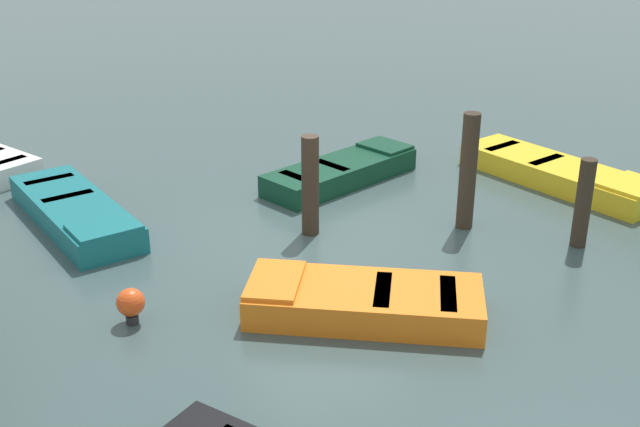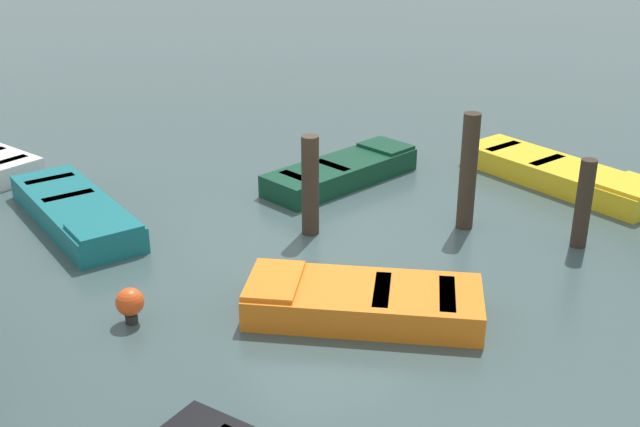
# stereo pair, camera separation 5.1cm
# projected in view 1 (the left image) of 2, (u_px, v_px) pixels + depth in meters

# --- Properties ---
(ground_plane) EXTENTS (80.00, 80.00, 0.00)m
(ground_plane) POSITION_uv_depth(u_px,v_px,m) (320.00, 234.00, 12.43)
(ground_plane) COLOR #384C4C
(rowboat_orange) EXTENTS (2.67, 3.14, 0.46)m
(rowboat_orange) POSITION_uv_depth(u_px,v_px,m) (363.00, 300.00, 10.03)
(rowboat_orange) COLOR orange
(rowboat_orange) RESTS_ON ground_plane
(rowboat_teal) EXTENTS (3.59, 1.58, 0.46)m
(rowboat_teal) POSITION_uv_depth(u_px,v_px,m) (75.00, 212.00, 12.70)
(rowboat_teal) COLOR #14666B
(rowboat_teal) RESTS_ON ground_plane
(rowboat_yellow) EXTENTS (3.92, 1.86, 0.46)m
(rowboat_yellow) POSITION_uv_depth(u_px,v_px,m) (560.00, 173.00, 14.35)
(rowboat_yellow) COLOR gold
(rowboat_yellow) RESTS_ON ground_plane
(rowboat_dark_green) EXTENTS (1.90, 3.28, 0.46)m
(rowboat_dark_green) POSITION_uv_depth(u_px,v_px,m) (342.00, 171.00, 14.46)
(rowboat_dark_green) COLOR #0C3823
(rowboat_dark_green) RESTS_ON ground_plane
(mooring_piling_far_left) EXTENTS (0.27, 0.27, 1.89)m
(mooring_piling_far_left) POSITION_uv_depth(u_px,v_px,m) (468.00, 172.00, 12.32)
(mooring_piling_far_left) COLOR #33281E
(mooring_piling_far_left) RESTS_ON ground_plane
(mooring_piling_far_right) EXTENTS (0.24, 0.24, 1.39)m
(mooring_piling_far_right) POSITION_uv_depth(u_px,v_px,m) (583.00, 203.00, 11.77)
(mooring_piling_far_right) COLOR #33281E
(mooring_piling_far_right) RESTS_ON ground_plane
(mooring_piling_center) EXTENTS (0.27, 0.27, 1.60)m
(mooring_piling_center) POSITION_uv_depth(u_px,v_px,m) (310.00, 186.00, 12.15)
(mooring_piling_center) COLOR #33281E
(mooring_piling_center) RESTS_ON ground_plane
(marker_buoy) EXTENTS (0.36, 0.36, 0.48)m
(marker_buoy) POSITION_uv_depth(u_px,v_px,m) (131.00, 303.00, 9.83)
(marker_buoy) COLOR #262626
(marker_buoy) RESTS_ON ground_plane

